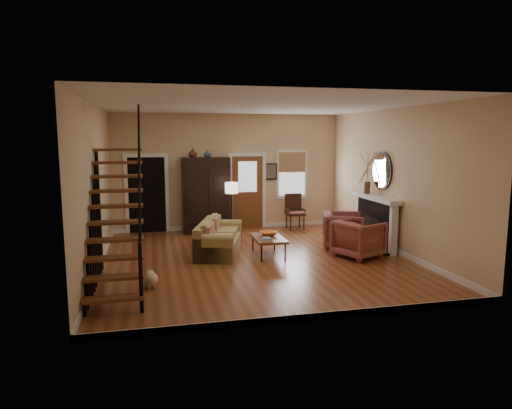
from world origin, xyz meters
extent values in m
plane|color=brown|center=(0.00, 0.00, 0.00)|extent=(7.00, 7.00, 0.00)
plane|color=white|center=(0.00, 0.00, 3.30)|extent=(7.00, 7.00, 0.00)
cube|color=#D9B88B|center=(0.00, 3.50, 1.65)|extent=(6.50, 0.04, 3.30)
cube|color=#D9B88B|center=(-3.25, 0.00, 1.65)|extent=(0.04, 7.00, 3.30)
cube|color=#D9B88B|center=(3.25, 0.00, 1.65)|extent=(0.04, 7.00, 3.30)
cube|color=black|center=(-2.30, 3.65, 1.05)|extent=(1.00, 0.36, 2.10)
cube|color=brown|center=(0.55, 3.48, 1.05)|extent=(0.90, 0.06, 2.10)
cube|color=silver|center=(1.90, 3.47, 1.55)|extent=(0.96, 0.06, 1.46)
cube|color=black|center=(3.13, 0.50, 0.57)|extent=(0.24, 1.60, 1.15)
cube|color=white|center=(3.07, 0.50, 1.20)|extent=(0.30, 1.95, 0.10)
cylinder|color=silver|center=(3.20, 0.50, 1.85)|extent=(0.05, 0.90, 0.90)
imported|color=#4C2619|center=(-1.05, 3.05, 2.22)|extent=(0.24, 0.24, 0.25)
imported|color=#334C60|center=(-0.65, 3.05, 2.21)|extent=(0.20, 0.20, 0.21)
imported|color=orange|center=(0.40, 0.39, 0.48)|extent=(0.38, 0.38, 0.09)
imported|color=maroon|center=(2.27, -0.33, 0.41)|extent=(1.19, 1.18, 0.83)
imported|color=maroon|center=(2.30, 0.59, 0.43)|extent=(1.19, 1.18, 0.85)
camera|label=1|loc=(-2.17, -9.44, 2.63)|focal=32.00mm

